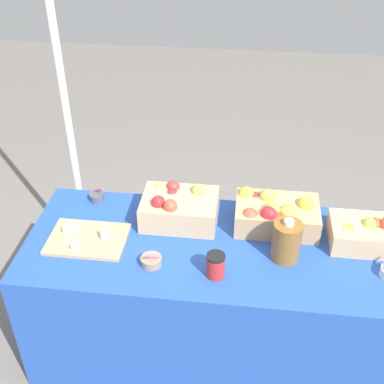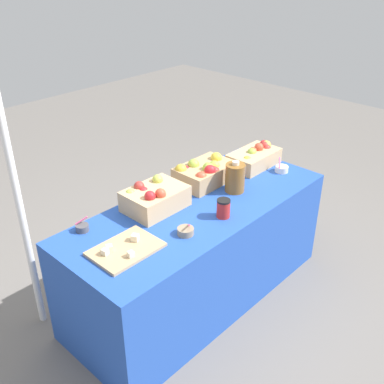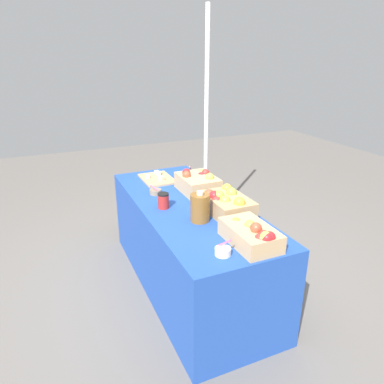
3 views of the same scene
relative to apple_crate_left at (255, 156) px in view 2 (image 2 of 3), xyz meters
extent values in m
plane|color=slate|center=(-0.75, -0.10, -0.81)|extent=(10.00, 10.00, 0.00)
cube|color=#234CAD|center=(-0.75, -0.10, -0.44)|extent=(1.90, 0.76, 0.74)
cube|color=tan|center=(-0.02, 0.00, -0.01)|extent=(0.40, 0.24, 0.11)
sphere|color=#B2C64C|center=(0.14, 0.00, 0.05)|extent=(0.07, 0.07, 0.07)
sphere|color=#B2332D|center=(0.12, 0.00, 0.05)|extent=(0.07, 0.07, 0.07)
sphere|color=#D14C33|center=(-0.01, 0.02, 0.04)|extent=(0.07, 0.07, 0.07)
sphere|color=red|center=(0.14, 0.03, 0.05)|extent=(0.07, 0.07, 0.07)
sphere|color=red|center=(0.15, 0.00, 0.05)|extent=(0.07, 0.07, 0.07)
sphere|color=#99B742|center=(-0.04, 0.01, 0.04)|extent=(0.07, 0.07, 0.07)
sphere|color=#D14C33|center=(0.04, 0.00, 0.06)|extent=(0.07, 0.07, 0.07)
sphere|color=#B2332D|center=(0.12, -0.02, 0.03)|extent=(0.07, 0.07, 0.07)
sphere|color=gold|center=(-0.14, -0.03, 0.02)|extent=(0.07, 0.07, 0.07)
cube|color=tan|center=(-0.47, 0.09, -0.01)|extent=(0.41, 0.27, 0.13)
sphere|color=gold|center=(-0.33, 0.11, 0.06)|extent=(0.08, 0.08, 0.08)
sphere|color=#99B742|center=(-0.52, 0.15, 0.06)|extent=(0.08, 0.08, 0.08)
sphere|color=#99B742|center=(-0.50, 0.04, 0.06)|extent=(0.08, 0.08, 0.08)
sphere|color=gold|center=(-0.63, 0.17, 0.05)|extent=(0.08, 0.08, 0.08)
sphere|color=#D14C33|center=(-0.61, 0.01, 0.04)|extent=(0.08, 0.08, 0.08)
sphere|color=red|center=(-0.52, 0.01, 0.06)|extent=(0.08, 0.08, 0.08)
sphere|color=red|center=(-0.59, 0.17, 0.03)|extent=(0.08, 0.08, 0.08)
sphere|color=#B2332D|center=(-0.47, 0.00, 0.04)|extent=(0.08, 0.08, 0.08)
sphere|color=#99B742|center=(-0.43, 0.05, 0.05)|extent=(0.08, 0.08, 0.08)
cube|color=tan|center=(-0.96, 0.08, 0.00)|extent=(0.38, 0.28, 0.14)
sphere|color=red|center=(-1.06, 0.01, 0.08)|extent=(0.07, 0.07, 0.07)
sphere|color=#B2C64C|center=(-1.09, 0.17, 0.05)|extent=(0.07, 0.07, 0.07)
sphere|color=gold|center=(-1.06, 0.02, 0.04)|extent=(0.07, 0.07, 0.07)
sphere|color=#B2332D|center=(-1.01, 0.17, 0.07)|extent=(0.07, 0.07, 0.07)
sphere|color=red|center=(-1.01, 0.13, 0.05)|extent=(0.07, 0.07, 0.07)
sphere|color=#B2C64C|center=(-0.87, 0.15, 0.08)|extent=(0.07, 0.07, 0.07)
sphere|color=#D14C33|center=(-0.99, -0.01, 0.08)|extent=(0.07, 0.07, 0.07)
cube|color=tan|center=(-1.39, -0.14, -0.06)|extent=(0.38, 0.27, 0.02)
cube|color=beige|center=(-1.47, -0.10, -0.03)|extent=(0.05, 0.05, 0.03)
cube|color=beige|center=(-1.31, -0.13, -0.03)|extent=(0.05, 0.05, 0.04)
cube|color=beige|center=(-1.42, -0.23, -0.03)|extent=(0.04, 0.04, 0.03)
cube|color=beige|center=(-1.50, -0.11, -0.03)|extent=(0.04, 0.04, 0.03)
cylinder|color=silver|center=(0.04, -0.22, -0.05)|extent=(0.10, 0.10, 0.04)
cylinder|color=#EA598C|center=(0.03, -0.20, 0.00)|extent=(0.07, 0.06, 0.07)
cylinder|color=#4C4C51|center=(-1.44, 0.20, -0.05)|extent=(0.08, 0.08, 0.04)
cylinder|color=#EA598C|center=(-1.43, 0.21, -0.01)|extent=(0.07, 0.05, 0.05)
cylinder|color=gray|center=(-1.05, -0.27, -0.05)|extent=(0.10, 0.10, 0.04)
cylinder|color=#EA598C|center=(-1.03, -0.29, -0.01)|extent=(0.06, 0.06, 0.05)
cylinder|color=brown|center=(-0.43, -0.15, 0.03)|extent=(0.13, 0.13, 0.20)
cylinder|color=silver|center=(-0.43, -0.15, 0.14)|extent=(0.05, 0.05, 0.02)
cylinder|color=red|center=(-0.75, -0.31, -0.02)|extent=(0.08, 0.08, 0.11)
cylinder|color=black|center=(-0.75, -0.31, 0.04)|extent=(0.08, 0.08, 0.01)
cylinder|color=white|center=(-1.65, 0.49, 0.33)|extent=(0.04, 0.04, 2.27)
camera|label=1|loc=(-0.65, -1.95, 1.53)|focal=46.92mm
camera|label=2|loc=(-2.64, -1.82, 1.43)|focal=42.75mm
camera|label=3|loc=(1.64, -1.12, 1.03)|focal=33.62mm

